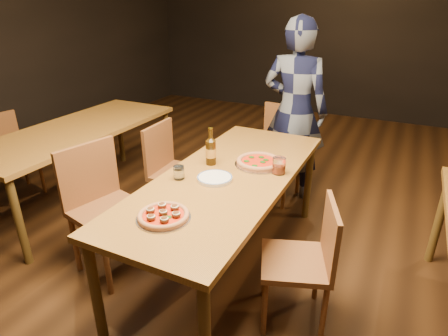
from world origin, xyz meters
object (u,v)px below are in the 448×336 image
at_px(pizza_margherita, 259,162).
at_px(beer_bottle, 211,152).
at_px(pizza_meatball, 163,215).
at_px(diner, 295,111).
at_px(table_left, 77,135).
at_px(chair_main_e, 295,261).
at_px(chair_main_nw, 110,211).
at_px(chair_end, 275,153).
at_px(chair_main_sw, 180,173).
at_px(water_glass, 179,173).
at_px(chair_nbr_left, 11,155).
at_px(amber_glass, 279,166).
at_px(plate_stack, 215,178).
at_px(table_main, 227,184).

xyz_separation_m(pizza_margherita, beer_bottle, (-0.31, -0.14, 0.07)).
xyz_separation_m(pizza_meatball, diner, (0.12, 2.00, 0.09)).
relative_size(table_left, chair_main_e, 2.38).
relative_size(chair_main_nw, chair_end, 1.03).
bearing_deg(table_left, chair_end, 28.79).
xyz_separation_m(chair_main_sw, water_glass, (0.40, -0.61, 0.34)).
distance_m(table_left, chair_nbr_left, 0.78).
height_order(table_left, chair_main_nw, chair_main_nw).
distance_m(chair_end, pizza_margherita, 1.01).
relative_size(chair_nbr_left, beer_bottle, 3.24).
distance_m(chair_main_e, pizza_margherita, 0.77).
xyz_separation_m(beer_bottle, amber_glass, (0.48, 0.07, -0.04)).
bearing_deg(chair_nbr_left, beer_bottle, -78.25).
bearing_deg(water_glass, chair_main_e, -4.74).
bearing_deg(plate_stack, beer_bottle, 123.55).
height_order(table_main, chair_main_sw, chair_main_sw).
relative_size(water_glass, diner, 0.05).
xyz_separation_m(table_main, pizza_margherita, (0.13, 0.25, 0.09)).
xyz_separation_m(chair_main_sw, pizza_meatball, (0.59, -1.06, 0.31)).
xyz_separation_m(chair_main_sw, pizza_margherita, (0.79, -0.17, 0.32)).
height_order(chair_main_sw, pizza_meatball, chair_main_sw).
bearing_deg(pizza_meatball, chair_main_e, 31.09).
distance_m(table_main, amber_glass, 0.37).
height_order(table_left, plate_stack, plate_stack).
height_order(chair_main_sw, amber_glass, chair_main_sw).
xyz_separation_m(chair_main_nw, water_glass, (0.46, 0.19, 0.31)).
height_order(chair_main_nw, chair_end, chair_main_nw).
bearing_deg(water_glass, diner, 78.66).
relative_size(table_left, plate_stack, 8.69).
bearing_deg(diner, chair_main_e, 108.18).
distance_m(table_left, water_glass, 1.53).
bearing_deg(water_glass, amber_glass, 33.70).
xyz_separation_m(table_left, water_glass, (1.44, -0.49, 0.12)).
bearing_deg(chair_main_sw, chair_main_e, -121.29).
distance_m(chair_main_nw, water_glass, 0.59).
bearing_deg(pizza_meatball, table_main, 84.17).
relative_size(table_main, pizza_meatball, 6.79).
bearing_deg(chair_main_sw, chair_main_nw, 173.20).
height_order(table_left, chair_end, chair_end).
bearing_deg(amber_glass, chair_main_e, -58.29).
xyz_separation_m(chair_end, diner, (0.12, 0.16, 0.39)).
relative_size(chair_main_nw, plate_stack, 4.22).
xyz_separation_m(chair_main_nw, chair_main_e, (1.29, 0.12, -0.07)).
height_order(table_left, beer_bottle, beer_bottle).
bearing_deg(table_main, pizza_meatball, -95.83).
bearing_deg(diner, pizza_meatball, 86.98).
relative_size(table_left, pizza_margherita, 5.88).
relative_size(chair_main_e, plate_stack, 3.64).
distance_m(water_glass, diner, 1.58).
bearing_deg(pizza_margherita, table_left, 178.43).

